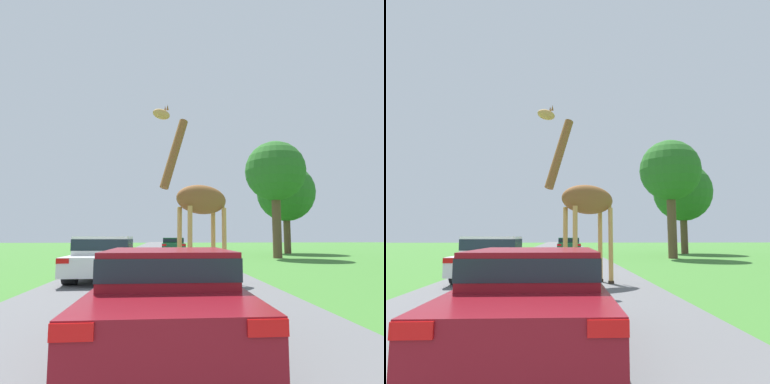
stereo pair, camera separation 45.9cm
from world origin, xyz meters
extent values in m
cube|color=#5B5B5E|center=(0.00, 30.00, 0.00)|extent=(6.64, 120.00, 0.00)
cylinder|color=tan|center=(0.94, 10.07, 1.15)|extent=(0.14, 0.14, 2.29)
cylinder|color=#2D2319|center=(0.94, 10.07, 0.04)|extent=(0.18, 0.18, 0.08)
cylinder|color=tan|center=(0.67, 10.52, 1.15)|extent=(0.14, 0.14, 2.29)
cylinder|color=#2D2319|center=(0.67, 10.52, 0.04)|extent=(0.18, 0.18, 0.08)
cylinder|color=tan|center=(2.06, 10.77, 1.15)|extent=(0.14, 0.14, 2.29)
cylinder|color=#2D2319|center=(2.06, 10.77, 0.04)|extent=(0.18, 0.18, 0.08)
cylinder|color=tan|center=(1.78, 11.21, 1.15)|extent=(0.14, 0.14, 2.29)
cylinder|color=#2D2319|center=(1.78, 11.21, 0.04)|extent=(0.18, 0.18, 0.08)
ellipsoid|color=brown|center=(1.36, 10.64, 2.54)|extent=(1.92, 1.52, 0.90)
cylinder|color=brown|center=(0.47, 10.09, 3.84)|extent=(0.93, 0.71, 2.19)
ellipsoid|color=tan|center=(0.09, 9.85, 4.94)|extent=(0.60, 0.50, 0.30)
cylinder|color=tan|center=(2.12, 11.11, 1.91)|extent=(0.05, 0.05, 1.26)
cone|color=brown|center=(0.26, 9.88, 5.17)|extent=(0.07, 0.07, 0.16)
cone|color=brown|center=(0.20, 9.99, 5.17)|extent=(0.07, 0.07, 0.16)
cube|color=maroon|center=(0.23, 4.88, 0.55)|extent=(1.74, 4.05, 0.53)
cube|color=maroon|center=(0.23, 4.88, 1.03)|extent=(1.57, 1.82, 0.43)
cube|color=#19232D|center=(0.23, 4.88, 1.05)|extent=(1.58, 1.84, 0.26)
cube|color=red|center=(-0.48, 2.85, 0.74)|extent=(0.31, 0.03, 0.13)
cube|color=red|center=(0.95, 2.85, 0.74)|extent=(0.31, 0.03, 0.13)
cylinder|color=black|center=(-0.46, 6.10, 0.34)|extent=(0.35, 0.68, 0.68)
cylinder|color=black|center=(0.93, 6.10, 0.34)|extent=(0.35, 0.68, 0.68)
cylinder|color=black|center=(-0.46, 3.67, 0.34)|extent=(0.35, 0.68, 0.68)
cylinder|color=black|center=(0.93, 3.67, 0.34)|extent=(0.35, 0.68, 0.68)
cube|color=silver|center=(-1.78, 12.08, 0.54)|extent=(1.92, 4.07, 0.57)
cube|color=silver|center=(-1.78, 12.08, 1.12)|extent=(1.72, 1.83, 0.59)
cube|color=#19232D|center=(-1.78, 12.08, 1.15)|extent=(1.74, 1.85, 0.35)
cube|color=red|center=(-2.57, 10.03, 0.75)|extent=(0.34, 0.03, 0.14)
cube|color=red|center=(-1.00, 10.03, 0.75)|extent=(0.34, 0.03, 0.14)
cylinder|color=black|center=(-2.55, 13.30, 0.31)|extent=(0.38, 0.61, 0.61)
cylinder|color=black|center=(-1.02, 13.30, 0.31)|extent=(0.38, 0.61, 0.61)
cylinder|color=black|center=(-2.55, 10.86, 0.31)|extent=(0.38, 0.61, 0.61)
cylinder|color=black|center=(-1.02, 10.86, 0.31)|extent=(0.38, 0.61, 0.61)
cube|color=#144C28|center=(1.02, 28.36, 0.56)|extent=(1.79, 4.58, 0.62)
cube|color=#144C28|center=(1.02, 28.36, 1.09)|extent=(1.61, 2.06, 0.44)
cube|color=#19232D|center=(1.02, 28.36, 1.11)|extent=(1.63, 2.08, 0.26)
cube|color=red|center=(0.29, 26.06, 0.78)|extent=(0.32, 0.03, 0.15)
cube|color=red|center=(1.76, 26.06, 0.78)|extent=(0.32, 0.03, 0.15)
cylinder|color=black|center=(0.31, 29.73, 0.30)|extent=(0.36, 0.59, 0.59)
cylinder|color=black|center=(1.74, 29.73, 0.30)|extent=(0.36, 0.59, 0.59)
cylinder|color=black|center=(0.31, 26.98, 0.30)|extent=(0.36, 0.59, 0.59)
cylinder|color=black|center=(1.74, 26.98, 0.30)|extent=(0.36, 0.59, 0.59)
cylinder|color=brown|center=(10.65, 28.48, 2.21)|extent=(0.58, 0.58, 4.42)
sphere|color=#286623|center=(10.65, 28.48, 5.15)|extent=(4.91, 4.91, 4.91)
cylinder|color=brown|center=(7.72, 22.45, 2.60)|extent=(0.59, 0.59, 5.20)
sphere|color=#286623|center=(7.72, 22.45, 5.81)|extent=(4.06, 4.06, 4.06)
camera|label=1|loc=(0.15, 0.26, 1.41)|focal=32.00mm
camera|label=2|loc=(0.61, 0.23, 1.41)|focal=32.00mm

